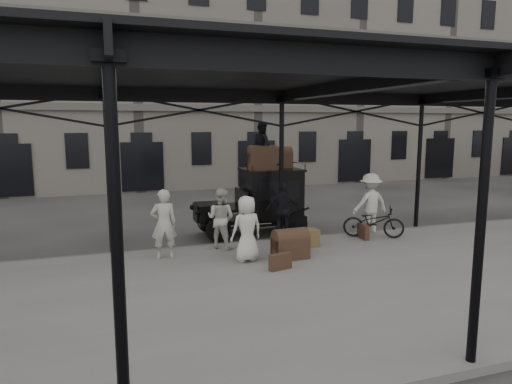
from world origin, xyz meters
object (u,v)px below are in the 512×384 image
porter_left (164,224)px  steamer_trunk_platform (290,246)px  bicycle (374,222)px  taxi (262,198)px  steamer_trunk_roof_near (262,160)px  porter_official (283,210)px

porter_left → steamer_trunk_platform: (3.15, -1.05, -0.59)m
bicycle → taxi: bearing=81.7°
bicycle → porter_left: bearing=119.9°
steamer_trunk_roof_near → steamer_trunk_platform: (-0.32, -3.16, -2.03)m
porter_official → steamer_trunk_roof_near: size_ratio=1.99×
steamer_trunk_roof_near → porter_left: bearing=-144.3°
taxi → porter_left: bearing=-146.4°
taxi → steamer_trunk_platform: 3.50m
porter_official → bicycle: 2.88m
porter_official → steamer_trunk_platform: 2.03m
taxi → porter_official: bearing=-84.5°
porter_left → steamer_trunk_platform: 3.37m
taxi → bicycle: size_ratio=1.96×
taxi → porter_official: size_ratio=2.01×
bicycle → porter_official: bearing=105.5°
porter_official → steamer_trunk_platform: porter_official is taller
taxi → bicycle: taxi is taller
bicycle → steamer_trunk_roof_near: steamer_trunk_roof_near is taller
taxi → bicycle: 3.68m
porter_left → steamer_trunk_roof_near: size_ratio=2.03×
steamer_trunk_roof_near → steamer_trunk_platform: steamer_trunk_roof_near is taller
steamer_trunk_platform → taxi: bearing=80.6°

